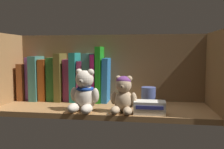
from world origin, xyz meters
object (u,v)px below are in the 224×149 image
object	(u,v)px
book_1	(33,78)
book_4	(55,79)
book_7	(77,77)
teddy_bear_larger	(84,93)
book_0	(27,81)
pillar_candle	(148,97)
book_5	(62,77)
teddy_bear_smaller	(123,95)
book_6	(69,80)
book_10	(95,78)
book_11	(101,74)
book_9	(89,77)
book_3	(47,79)
book_8	(83,81)
book_2	(39,78)
book_12	(107,80)
small_product_box	(150,107)

from	to	relation	value
book_1	book_4	distance (cm)	10.76
book_7	teddy_bear_larger	world-z (taller)	book_7
book_0	pillar_candle	size ratio (longest dim) A/B	2.07
book_5	book_7	distance (cm)	6.65
teddy_bear_smaller	book_7	bearing A→B (deg)	139.65
book_4	book_0	bearing A→B (deg)	180.00
book_4	teddy_bear_smaller	bearing A→B (deg)	-30.51
book_1	book_6	world-z (taller)	book_1
pillar_candle	teddy_bear_larger	bearing A→B (deg)	-156.91
book_10	book_11	bearing A→B (deg)	0.00
book_9	book_11	xyz separation A→B (cm)	(5.28, 0.00, 1.46)
book_11	pillar_candle	distance (cm)	24.42
book_5	pillar_candle	world-z (taller)	book_5
book_3	book_8	size ratio (longest dim) A/B	1.04
book_2	book_3	bearing A→B (deg)	0.00
book_3	book_6	distance (cm)	10.75
book_2	book_11	xyz separation A→B (cm)	(28.89, 0.00, 2.07)
book_7	teddy_bear_larger	size ratio (longest dim) A/B	1.37
book_1	teddy_bear_larger	world-z (taller)	book_1
book_5	teddy_bear_smaller	distance (cm)	36.08
book_6	pillar_candle	world-z (taller)	book_6
book_2	book_8	distance (cm)	20.61
book_7	book_6	bearing A→B (deg)	180.00
book_6	book_9	world-z (taller)	book_9
book_5	book_9	xyz separation A→B (cm)	(12.44, 0.00, -0.02)
book_2	book_10	xyz separation A→B (cm)	(26.52, 0.00, 0.39)
book_11	teddy_bear_smaller	world-z (taller)	book_11
book_12	book_9	bearing A→B (deg)	180.00
book_4	book_6	size ratio (longest dim) A/B	1.04
book_10	book_12	distance (cm)	5.20
book_2	book_11	size ratio (longest dim) A/B	0.83
book_0	book_4	distance (cm)	13.67
teddy_bear_smaller	book_0	bearing A→B (deg)	157.26
pillar_candle	book_3	bearing A→B (deg)	168.38
book_4	teddy_bear_smaller	distance (cm)	39.04
book_5	teddy_bear_larger	size ratio (longest dim) A/B	1.35
book_8	small_product_box	bearing A→B (deg)	-34.39
teddy_bear_larger	teddy_bear_smaller	distance (cm)	14.49
book_0	book_12	bearing A→B (deg)	0.00
book_8	book_10	distance (cm)	6.12
book_1	book_4	size ratio (longest dim) A/B	1.01
book_3	pillar_candle	bearing A→B (deg)	-11.62
book_8	pillar_candle	bearing A→B (deg)	-17.93
book_2	book_9	distance (cm)	23.63
book_5	small_product_box	xyz separation A→B (cm)	(39.21, -20.40, -8.22)
book_8	pillar_candle	world-z (taller)	book_8
book_0	book_1	distance (cm)	3.18
book_4	small_product_box	size ratio (longest dim) A/B	1.74
book_0	book_10	xyz separation A→B (cm)	(32.57, 0.00, 2.08)
small_product_box	book_5	bearing A→B (deg)	152.52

